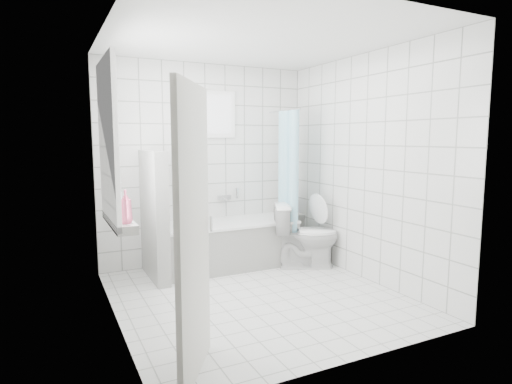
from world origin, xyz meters
TOP-DOWN VIEW (x-y plane):
  - ground at (0.00, 0.00)m, footprint 3.00×3.00m
  - ceiling at (0.00, 0.00)m, footprint 3.00×3.00m
  - wall_back at (0.00, 1.50)m, footprint 2.80×0.02m
  - wall_front at (0.00, -1.50)m, footprint 2.80×0.02m
  - wall_left at (-1.40, 0.00)m, footprint 0.02×3.00m
  - wall_right at (1.40, 0.00)m, footprint 0.02×3.00m
  - window_left at (-1.35, 0.30)m, footprint 0.01×0.90m
  - window_back at (0.10, 1.46)m, footprint 0.50×0.01m
  - window_sill at (-1.31, 0.30)m, footprint 0.18×1.02m
  - door at (-1.04, -1.14)m, footprint 0.46×0.70m
  - bathtub at (0.14, 1.12)m, footprint 1.75×0.77m
  - partition_wall at (-0.80, 1.07)m, footprint 0.15×0.85m
  - tiled_ledge at (1.20, 1.38)m, footprint 0.40×0.24m
  - toilet at (1.03, 0.65)m, footprint 0.92×0.75m
  - curtain_rod at (0.95, 1.10)m, footprint 0.02×0.80m
  - shower_curtain at (0.95, 0.97)m, footprint 0.14×0.48m
  - tub_faucet at (0.24, 1.46)m, footprint 0.18×0.06m
  - sill_bottles at (-1.30, 0.25)m, footprint 0.16×0.80m
  - ledge_bottles at (1.22, 1.37)m, footprint 0.13×0.16m

SIDE VIEW (x-z plane):
  - ground at x=0.00m, z-range 0.00..0.00m
  - tiled_ledge at x=1.20m, z-range 0.00..0.55m
  - bathtub at x=0.14m, z-range 0.00..0.58m
  - toilet at x=1.03m, z-range 0.00..0.82m
  - ledge_bottles at x=1.22m, z-range 0.55..0.79m
  - partition_wall at x=-0.80m, z-range 0.00..1.50m
  - tub_faucet at x=0.24m, z-range 0.82..0.88m
  - window_sill at x=-1.31m, z-range 0.82..0.90m
  - door at x=-1.04m, z-range 0.00..2.00m
  - sill_bottles at x=-1.30m, z-range 0.87..1.19m
  - shower_curtain at x=0.95m, z-range 0.21..1.99m
  - wall_back at x=0.00m, z-range 0.00..2.60m
  - wall_front at x=0.00m, z-range 0.00..2.60m
  - wall_left at x=-1.40m, z-range 0.00..2.60m
  - wall_right at x=1.40m, z-range 0.00..2.60m
  - window_left at x=-1.35m, z-range 0.90..2.30m
  - window_back at x=0.10m, z-range 1.70..2.20m
  - curtain_rod at x=0.95m, z-range 1.99..2.01m
  - ceiling at x=0.00m, z-range 2.60..2.60m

